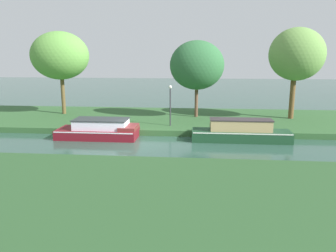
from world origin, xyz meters
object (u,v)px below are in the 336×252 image
willow_tree_left (60,56)px  willow_tree_centre (197,65)px  lamp_post (170,100)px  forest_narrowboat (241,132)px  mooring_post_near (211,126)px  willow_tree_right (297,55)px  maroon_barge (100,130)px  mooring_post_far (122,123)px

willow_tree_left → willow_tree_centre: bearing=-4.0°
lamp_post → forest_narrowboat: bearing=-27.6°
mooring_post_near → willow_tree_centre: bearing=102.6°
lamp_post → mooring_post_near: lamp_post is taller
forest_narrowboat → willow_tree_centre: 7.63m
willow_tree_left → willow_tree_right: 19.28m
willow_tree_right → lamp_post: bearing=-160.5°
willow_tree_right → mooring_post_near: bearing=-144.4°
willow_tree_centre → lamp_post: 4.45m
forest_narrowboat → willow_tree_left: 16.65m
forest_narrowboat → willow_tree_centre: willow_tree_centre is taller
willow_tree_left → willow_tree_right: willow_tree_right is taller
forest_narrowboat → lamp_post: (-4.78, 2.50, 1.65)m
willow_tree_centre → mooring_post_near: willow_tree_centre is taller
willow_tree_centre → willow_tree_right: bearing=0.8°
forest_narrowboat → mooring_post_near: (-1.90, 1.12, 0.09)m
maroon_barge → mooring_post_far: size_ratio=6.23×
willow_tree_right → lamp_post: 10.61m
willow_tree_right → lamp_post: size_ratio=2.43×
willow_tree_centre → mooring_post_far: size_ratio=7.27×
willow_tree_centre → mooring_post_far: 7.90m
mooring_post_near → mooring_post_far: 6.16m
willow_tree_left → mooring_post_far: (6.47, -5.46, -4.56)m
forest_narrowboat → lamp_post: size_ratio=2.14×
mooring_post_near → willow_tree_left: bearing=156.6°
lamp_post → mooring_post_far: lamp_post is taller
willow_tree_right → mooring_post_far: 14.43m
maroon_barge → mooring_post_far: 1.68m
willow_tree_left → mooring_post_far: size_ratio=8.22×
maroon_barge → willow_tree_left: (-5.25, 6.57, 4.83)m
forest_narrowboat → lamp_post: lamp_post is taller
forest_narrowboat → willow_tree_left: bearing=155.7°
maroon_barge → willow_tree_right: bearing=22.7°
willow_tree_left → lamp_post: bearing=-22.7°
lamp_post → mooring_post_near: bearing=-25.6°
forest_narrowboat → willow_tree_right: (4.74, 5.87, 4.89)m
mooring_post_far → willow_tree_centre: bearing=42.2°
willow_tree_left → willow_tree_centre: (11.59, -0.81, -0.74)m
maroon_barge → willow_tree_centre: size_ratio=0.86×
willow_tree_left → mooring_post_near: willow_tree_left is taller
maroon_barge → willow_tree_left: willow_tree_left is taller
willow_tree_left → lamp_post: willow_tree_left is taller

